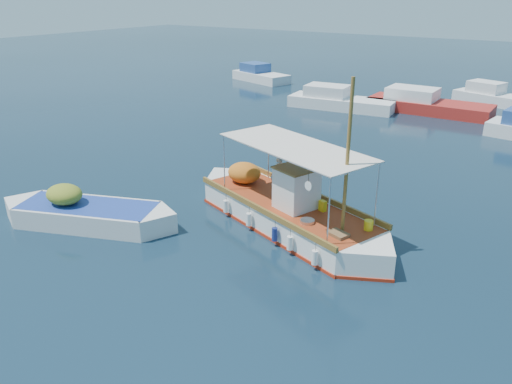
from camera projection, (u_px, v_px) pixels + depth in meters
The scene contains 7 objects.
ground at pixel (281, 232), 17.79m from camera, with size 160.00×160.00×0.00m, color black.
fishing_caique at pixel (286, 212), 18.17m from camera, with size 9.20×4.84×5.94m.
dinghy at pixel (87, 215), 18.28m from camera, with size 6.46×3.62×1.69m.
bg_boat_nw at pixel (338, 102), 36.02m from camera, with size 7.71×3.25×1.80m.
bg_boat_n at pixel (425, 105), 34.96m from camera, with size 8.32×2.80×1.80m.
bg_boat_far_w at pixel (260, 76), 46.67m from camera, with size 6.30×3.93×1.80m.
bg_boat_far_n at pixel (494, 98), 37.26m from camera, with size 6.34×3.74×1.80m.
Camera 1 is at (8.10, -13.74, 8.06)m, focal length 35.00 mm.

